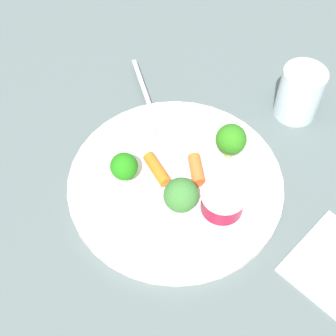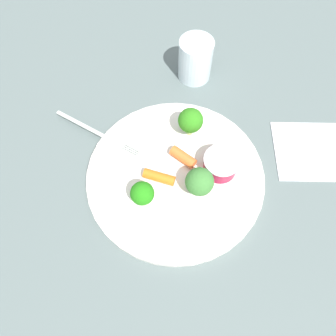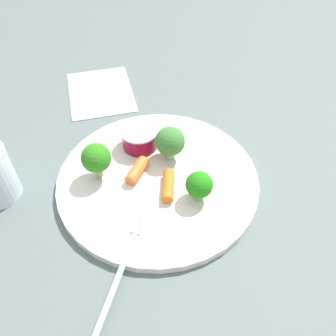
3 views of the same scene
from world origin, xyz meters
The scene contains 11 objects.
ground_plane centered at (0.00, 0.00, 0.00)m, with size 2.40×2.40×0.00m, color #546260.
plate centered at (0.00, 0.00, 0.01)m, with size 0.29×0.29×0.01m, color silver.
sauce_cup centered at (0.07, 0.03, 0.03)m, with size 0.06×0.06×0.03m.
broccoli_floret_0 centered at (-0.04, -0.05, 0.04)m, with size 0.04×0.04×0.04m.
broccoli_floret_1 centered at (0.01, 0.08, 0.05)m, with size 0.04×0.04×0.06m.
broccoli_floret_2 centered at (0.04, -0.02, 0.04)m, with size 0.04×0.04×0.05m.
carrot_stick_0 centered at (0.01, 0.03, 0.02)m, with size 0.02×0.02×0.04m, color orange.
carrot_stick_1 centered at (-0.02, -0.01, 0.02)m, with size 0.02×0.02×0.05m, color orange.
fork centered at (-0.15, 0.05, 0.01)m, with size 0.17×0.06×0.00m.
drinking_glass centered at (-0.01, 0.22, 0.04)m, with size 0.06×0.06×0.08m, color silver.
napkin centered at (0.23, 0.10, 0.00)m, with size 0.15×0.12×0.00m, color silver.
Camera 2 is at (0.04, -0.23, 0.49)m, focal length 34.90 mm.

